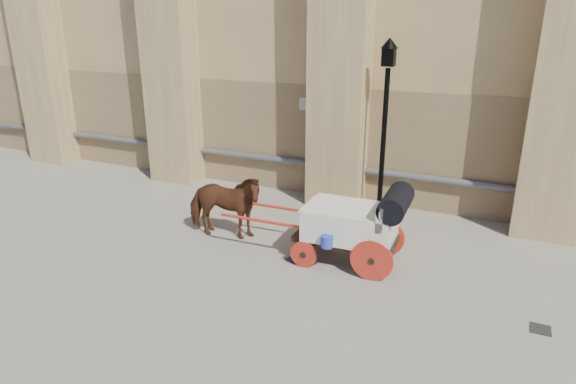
% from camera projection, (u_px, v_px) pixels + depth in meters
% --- Properties ---
extents(ground, '(90.00, 90.00, 0.00)m').
position_uv_depth(ground, '(324.00, 270.00, 10.19)').
color(ground, gray).
rests_on(ground, ground).
extents(horse, '(1.93, 1.12, 1.53)m').
position_uv_depth(horse, '(224.00, 206.00, 11.36)').
color(horse, brown).
rests_on(horse, ground).
extents(carriage, '(3.85, 1.39, 1.68)m').
position_uv_depth(carriage, '(357.00, 222.00, 10.16)').
color(carriage, black).
rests_on(carriage, ground).
extents(street_lamp, '(0.40, 0.40, 4.28)m').
position_uv_depth(street_lamp, '(384.00, 125.00, 12.13)').
color(street_lamp, black).
rests_on(street_lamp, ground).
extents(drain_grate_near, '(0.42, 0.42, 0.01)m').
position_uv_depth(drain_grate_near, '(296.00, 259.00, 10.60)').
color(drain_grate_near, black).
rests_on(drain_grate_near, ground).
extents(drain_grate_far, '(0.32, 0.32, 0.01)m').
position_uv_depth(drain_grate_far, '(541.00, 329.00, 8.30)').
color(drain_grate_far, black).
rests_on(drain_grate_far, ground).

